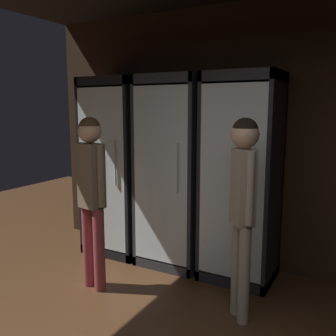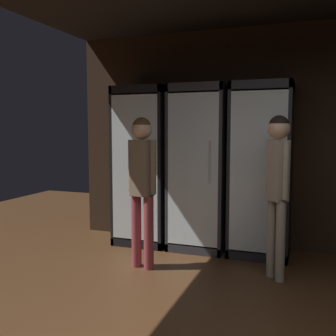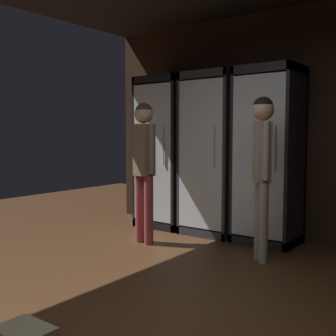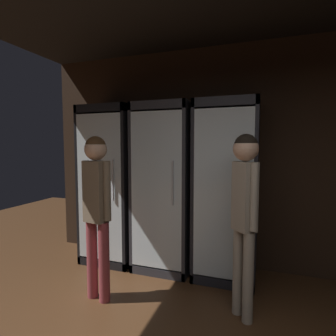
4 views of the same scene
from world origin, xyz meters
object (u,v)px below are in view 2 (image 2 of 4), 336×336
Objects in this scene: cooler_left at (200,170)px; shopper_far at (278,174)px; cooler_far_left at (145,168)px; shopper_near at (142,176)px; cooler_center at (261,172)px.

shopper_far is (1.01, -0.78, 0.07)m from cooler_left.
shopper_far is (1.77, -0.78, 0.06)m from cooler_far_left.
cooler_left is at bearing 67.68° from shopper_near.
cooler_center is 1.25× the size of shopper_far.
cooler_left reaches higher than shopper_near.
cooler_far_left is 1.25× the size of shopper_near.
cooler_left and cooler_center have the same top height.
cooler_left reaches higher than shopper_far.
shopper_near is at bearing -173.15° from shopper_far.
cooler_center is 1.25× the size of shopper_near.
cooler_far_left is 1.94m from shopper_far.
cooler_center is at bearing 0.03° from cooler_far_left.
cooler_far_left is at bearing 111.43° from shopper_near.
shopper_near is (-1.15, -0.95, 0.01)m from cooler_center.
cooler_left is at bearing -0.04° from cooler_far_left.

